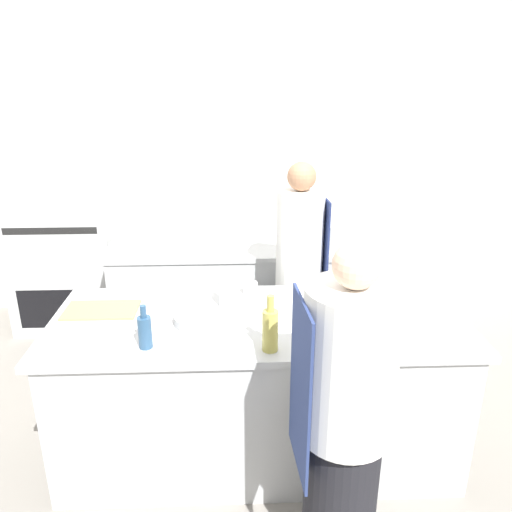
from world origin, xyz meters
TOP-DOWN VIEW (x-y plane):
  - ground_plane at (0.00, 0.00)m, footprint 16.00×16.00m
  - wall_back at (0.00, 2.13)m, footprint 8.00×0.06m
  - prep_counter at (0.00, 0.00)m, footprint 2.35×0.93m
  - pass_counter at (-0.11, 1.26)m, footprint 2.10×0.57m
  - oven_range at (-1.66, 1.76)m, footprint 0.91×0.63m
  - chef_at_prep_near at (0.34, -0.78)m, footprint 0.42×0.40m
  - chef_at_stove at (0.32, 0.71)m, footprint 0.34×0.33m
  - bottle_olive_oil at (0.04, -0.35)m, footprint 0.08×0.08m
  - bottle_vinegar at (-0.59, -0.30)m, footprint 0.07×0.07m
  - bottle_wine at (-0.19, 0.17)m, footprint 0.08×0.08m
  - bowl_mixing_large at (0.54, 0.25)m, footprint 0.23×0.23m
  - bowl_prep_small at (-0.35, -0.04)m, footprint 0.25×0.25m
  - cup at (-0.04, 0.33)m, footprint 0.09×0.09m
  - cutting_board at (-0.92, 0.13)m, footprint 0.42×0.25m
  - stockpot at (0.65, 1.19)m, footprint 0.31×0.31m

SIDE VIEW (x-z plane):
  - ground_plane at x=0.00m, z-range 0.00..0.00m
  - prep_counter at x=0.00m, z-range 0.00..0.91m
  - pass_counter at x=-0.11m, z-range 0.00..0.91m
  - oven_range at x=-1.66m, z-range 0.00..1.03m
  - chef_at_prep_near at x=0.34m, z-range -0.01..1.61m
  - chef_at_stove at x=0.32m, z-range 0.01..1.68m
  - cutting_board at x=-0.92m, z-range 0.90..0.92m
  - bowl_prep_small at x=-0.35m, z-range 0.90..0.96m
  - bowl_mixing_large at x=0.54m, z-range 0.90..0.96m
  - cup at x=-0.04m, z-range 0.90..0.99m
  - bottle_wine at x=-0.19m, z-range 0.88..1.11m
  - bottle_vinegar at x=-0.59m, z-range 0.88..1.11m
  - stockpot at x=0.65m, z-range 0.90..1.12m
  - bottle_olive_oil at x=0.04m, z-range 0.87..1.17m
  - wall_back at x=0.00m, z-range 0.00..2.80m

